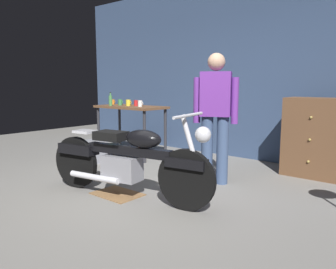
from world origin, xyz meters
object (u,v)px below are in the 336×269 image
person_standing (215,113)px  mug_green_speckled (120,102)px  storage_bin (92,151)px  mug_orange_travel (113,102)px  motorcycle (126,159)px  bottle (110,100)px  mug_yellow_tall (128,103)px  wooden_dresser (315,138)px  mug_red_diner (136,103)px  mug_white_ceramic (140,104)px

person_standing → mug_green_speckled: (-2.34, 0.48, 0.03)m
storage_bin → mug_orange_travel: bearing=117.0°
motorcycle → mug_orange_travel: bearing=132.5°
person_standing → bottle: person_standing is taller
person_standing → storage_bin: 2.36m
motorcycle → mug_yellow_tall: (-1.65, 1.60, 0.51)m
person_standing → storage_bin: (-2.23, -0.26, -0.76)m
mug_green_speckled → mug_orange_travel: bearing=164.2°
wooden_dresser → bottle: size_ratio=4.56×
mug_yellow_tall → bottle: (-0.29, -0.17, 0.04)m
mug_green_speckled → mug_red_diner: mug_green_speckled is taller
mug_red_diner → storage_bin: bearing=-108.2°
mug_yellow_tall → wooden_dresser: bearing=13.4°
mug_white_ceramic → mug_yellow_tall: size_ratio=0.92×
person_standing → mug_white_ceramic: 1.84m
person_standing → storage_bin: bearing=-18.4°
person_standing → mug_orange_travel: bearing=-37.2°
motorcycle → mug_green_speckled: size_ratio=19.01×
wooden_dresser → storage_bin: bearing=-155.3°
motorcycle → person_standing: size_ratio=1.30×
person_standing → wooden_dresser: (0.89, 1.17, -0.38)m
storage_bin → mug_yellow_tall: bearing=80.1°
motorcycle → mug_white_ceramic: 2.13m
motorcycle → mug_red_diner: bearing=122.7°
storage_bin → mug_white_ceramic: size_ratio=3.96×
motorcycle → storage_bin: size_ratio=4.93×
storage_bin → mug_orange_travel: 1.21m
motorcycle → mug_green_speckled: 2.54m
wooden_dresser → bottle: bottle is taller
storage_bin → mug_green_speckled: bearing=98.6°
person_standing → mug_green_speckled: bearing=-36.7°
storage_bin → mug_yellow_tall: size_ratio=3.65×
person_standing → storage_bin: size_ratio=3.80×
wooden_dresser → mug_white_ceramic: wooden_dresser is taller
mug_white_ceramic → mug_red_diner: 0.20m
bottle → person_standing: bearing=-7.0°
mug_green_speckled → storage_bin: bearing=-81.4°
storage_bin → motorcycle: bearing=-26.3°
wooden_dresser → mug_green_speckled: bearing=-167.9°
motorcycle → person_standing: person_standing is taller
wooden_dresser → storage_bin: size_ratio=2.50×
person_standing → mug_green_speckled: person_standing is taller
motorcycle → mug_yellow_tall: mug_yellow_tall is taller
wooden_dresser → mug_green_speckled: size_ratio=9.64×
storage_bin → mug_orange_travel: size_ratio=3.98×
storage_bin → mug_red_diner: mug_red_diner is taller
mug_green_speckled → mug_orange_travel: (-0.31, 0.09, -0.01)m
mug_green_speckled → mug_white_ceramic: size_ratio=1.03×
mug_green_speckled → bottle: bearing=-104.2°
wooden_dresser → mug_white_ceramic: 2.80m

